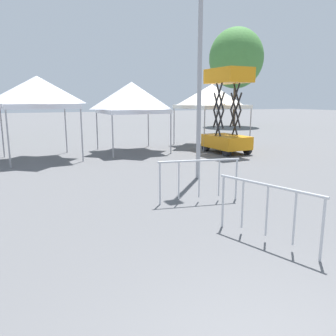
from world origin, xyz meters
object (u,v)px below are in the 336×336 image
at_px(crowd_barrier_near_person, 267,202).
at_px(canopy_tent_behind_right, 132,98).
at_px(canopy_tent_left_of_center, 212,97).
at_px(scissor_lift, 227,128).
at_px(tree_behind_tents_left, 236,58).
at_px(crowd_barrier_mid_lot, 199,172).
at_px(light_pole_near_lift, 200,40).
at_px(canopy_tent_behind_left, 38,92).

bearing_deg(crowd_barrier_near_person, canopy_tent_behind_right, 82.14).
distance_m(canopy_tent_left_of_center, scissor_lift, 2.98).
relative_size(canopy_tent_left_of_center, tree_behind_tents_left, 0.37).
height_order(canopy_tent_left_of_center, tree_behind_tents_left, tree_behind_tents_left).
xyz_separation_m(crowd_barrier_near_person, crowd_barrier_mid_lot, (0.18, 2.64, 0.00)).
relative_size(scissor_lift, light_pole_near_lift, 0.53).
bearing_deg(crowd_barrier_near_person, canopy_tent_behind_left, 103.94).
relative_size(canopy_tent_behind_left, tree_behind_tents_left, 0.38).
bearing_deg(scissor_lift, canopy_tent_left_of_center, 73.86).
xyz_separation_m(canopy_tent_behind_left, tree_behind_tents_left, (18.77, 11.87, 3.50)).
bearing_deg(tree_behind_tents_left, canopy_tent_left_of_center, -131.13).
relative_size(canopy_tent_left_of_center, crowd_barrier_mid_lot, 1.61).
xyz_separation_m(canopy_tent_left_of_center, tree_behind_tents_left, (9.89, 11.33, 3.63)).
height_order(canopy_tent_left_of_center, light_pole_near_lift, light_pole_near_lift).
bearing_deg(scissor_lift, crowd_barrier_near_person, -121.26).
relative_size(canopy_tent_behind_right, canopy_tent_left_of_center, 1.01).
bearing_deg(canopy_tent_behind_right, canopy_tent_behind_left, -174.12).
bearing_deg(tree_behind_tents_left, canopy_tent_behind_left, -147.69).
bearing_deg(canopy_tent_behind_right, tree_behind_tents_left, 38.27).
xyz_separation_m(canopy_tent_behind_right, scissor_lift, (3.89, -2.37, -1.41)).
bearing_deg(tree_behind_tents_left, scissor_lift, -127.54).
bearing_deg(crowd_barrier_mid_lot, canopy_tent_behind_left, 109.22).
bearing_deg(canopy_tent_behind_right, crowd_barrier_mid_lot, -99.07).
distance_m(canopy_tent_behind_right, light_pole_near_lift, 6.61).
xyz_separation_m(light_pole_near_lift, crowd_barrier_near_person, (-1.52, -4.96, -3.53)).
bearing_deg(crowd_barrier_mid_lot, canopy_tent_behind_right, 80.93).
distance_m(light_pole_near_lift, crowd_barrier_mid_lot, 4.44).
height_order(canopy_tent_behind_left, crowd_barrier_near_person, canopy_tent_behind_left).
bearing_deg(canopy_tent_behind_left, crowd_barrier_near_person, -76.06).
bearing_deg(canopy_tent_left_of_center, crowd_barrier_mid_lot, -124.19).
height_order(canopy_tent_behind_right, tree_behind_tents_left, tree_behind_tents_left).
relative_size(canopy_tent_left_of_center, crowd_barrier_near_person, 1.63).
distance_m(canopy_tent_behind_left, crowd_barrier_near_person, 11.43).
xyz_separation_m(light_pole_near_lift, tree_behind_tents_left, (14.55, 17.83, 2.03)).
relative_size(canopy_tent_behind_left, crowd_barrier_mid_lot, 1.68).
relative_size(light_pole_near_lift, crowd_barrier_near_person, 3.67).
height_order(scissor_lift, tree_behind_tents_left, tree_behind_tents_left).
distance_m(light_pole_near_lift, tree_behind_tents_left, 23.10).
bearing_deg(scissor_lift, light_pole_near_lift, -134.38).
xyz_separation_m(canopy_tent_left_of_center, light_pole_near_lift, (-4.66, -6.50, 1.61)).
bearing_deg(canopy_tent_behind_left, tree_behind_tents_left, 32.31).
relative_size(canopy_tent_behind_left, light_pole_near_lift, 0.47).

